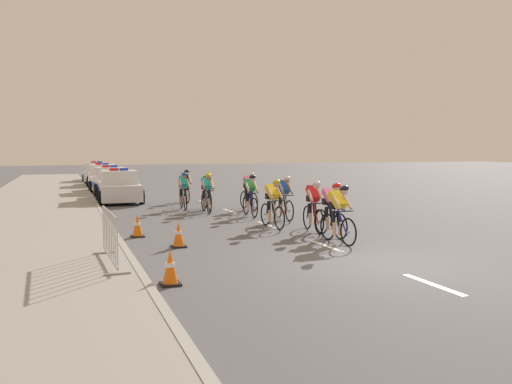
# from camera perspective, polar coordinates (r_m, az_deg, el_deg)

# --- Properties ---
(ground_plane) EXTENTS (160.00, 160.00, 0.00)m
(ground_plane) POSITION_cam_1_polar(r_m,az_deg,el_deg) (11.34, 13.03, -7.74)
(ground_plane) COLOR #56565B
(sidewalk_slab) EXTENTS (5.02, 60.00, 0.12)m
(sidewalk_slab) POSITION_cam_1_polar(r_m,az_deg,el_deg) (23.35, -23.32, -1.52)
(sidewalk_slab) COLOR gray
(sidewalk_slab) RESTS_ON ground
(kerb_edge) EXTENTS (0.16, 60.00, 0.13)m
(kerb_edge) POSITION_cam_1_polar(r_m,az_deg,el_deg) (23.36, -17.36, -1.34)
(kerb_edge) COLOR #9E9E99
(kerb_edge) RESTS_ON ground
(lane_markings_centre) EXTENTS (0.14, 21.60, 0.01)m
(lane_markings_centre) POSITION_cam_1_polar(r_m,az_deg,el_deg) (18.57, -1.06, -2.81)
(lane_markings_centre) COLOR white
(lane_markings_centre) RESTS_ON ground
(cyclist_lead) EXTENTS (0.43, 1.72, 1.56)m
(cyclist_lead) POSITION_cam_1_polar(r_m,az_deg,el_deg) (13.45, 9.13, -2.35)
(cyclist_lead) COLOR black
(cyclist_lead) RESTS_ON ground
(cyclist_second) EXTENTS (0.43, 1.72, 1.56)m
(cyclist_second) POSITION_cam_1_polar(r_m,az_deg,el_deg) (14.43, 8.35, -1.87)
(cyclist_second) COLOR black
(cyclist_second) RESTS_ON ground
(cyclist_third) EXTENTS (0.45, 1.72, 1.56)m
(cyclist_third) POSITION_cam_1_polar(r_m,az_deg,el_deg) (15.29, 6.40, -1.48)
(cyclist_third) COLOR black
(cyclist_third) RESTS_ON ground
(cyclist_fourth) EXTENTS (0.43, 1.72, 1.56)m
(cyclist_fourth) POSITION_cam_1_polar(r_m,az_deg,el_deg) (15.96, 1.86, -1.20)
(cyclist_fourth) COLOR black
(cyclist_fourth) RESTS_ON ground
(cyclist_fifth) EXTENTS (0.42, 1.72, 1.56)m
(cyclist_fifth) POSITION_cam_1_polar(r_m,az_deg,el_deg) (17.87, 3.13, -0.58)
(cyclist_fifth) COLOR black
(cyclist_fifth) RESTS_ON ground
(cyclist_sixth) EXTENTS (0.42, 1.72, 1.56)m
(cyclist_sixth) POSITION_cam_1_polar(r_m,az_deg,el_deg) (18.83, -0.65, -0.31)
(cyclist_sixth) COLOR black
(cyclist_sixth) RESTS_ON ground
(cyclist_seventh) EXTENTS (0.43, 1.72, 1.56)m
(cyclist_seventh) POSITION_cam_1_polar(r_m,az_deg,el_deg) (19.98, -5.55, -0.04)
(cyclist_seventh) COLOR black
(cyclist_seventh) RESTS_ON ground
(cyclist_eighth) EXTENTS (0.44, 1.72, 1.56)m
(cyclist_eighth) POSITION_cam_1_polar(r_m,az_deg,el_deg) (20.82, -0.79, 0.17)
(cyclist_eighth) COLOR black
(cyclist_eighth) RESTS_ON ground
(cyclist_ninth) EXTENTS (0.44, 1.72, 1.56)m
(cyclist_ninth) POSITION_cam_1_polar(r_m,az_deg,el_deg) (20.98, -5.40, 0.18)
(cyclist_ninth) COLOR black
(cyclist_ninth) RESTS_ON ground
(cyclist_tenth) EXTENTS (0.43, 1.72, 1.56)m
(cyclist_tenth) POSITION_cam_1_polar(r_m,az_deg,el_deg) (21.16, -8.09, 0.19)
(cyclist_tenth) COLOR black
(cyclist_tenth) RESTS_ON ground
(cyclist_eleventh) EXTENTS (0.42, 1.72, 1.56)m
(cyclist_eleventh) POSITION_cam_1_polar(r_m,az_deg,el_deg) (24.17, -7.83, 0.74)
(cyclist_eleventh) COLOR black
(cyclist_eleventh) RESTS_ON ground
(police_car_nearest) EXTENTS (2.11, 4.46, 1.59)m
(police_car_nearest) POSITION_cam_1_polar(r_m,az_deg,el_deg) (24.88, -15.00, 0.49)
(police_car_nearest) COLOR silver
(police_car_nearest) RESTS_ON ground
(police_car_second) EXTENTS (2.20, 4.50, 1.59)m
(police_car_second) POSITION_cam_1_polar(r_m,az_deg,el_deg) (29.86, -15.96, 1.14)
(police_car_second) COLOR white
(police_car_second) RESTS_ON ground
(police_car_third) EXTENTS (2.19, 4.49, 1.59)m
(police_car_third) POSITION_cam_1_polar(r_m,az_deg,el_deg) (35.64, -16.74, 1.66)
(police_car_third) COLOR white
(police_car_third) RESTS_ON ground
(police_car_furthest) EXTENTS (2.28, 4.54, 1.59)m
(police_car_furthest) POSITION_cam_1_polar(r_m,az_deg,el_deg) (41.19, -17.28, 2.02)
(police_car_furthest) COLOR silver
(police_car_furthest) RESTS_ON ground
(crowd_barrier_front) EXTENTS (0.58, 2.32, 1.07)m
(crowd_barrier_front) POSITION_cam_1_polar(r_m,az_deg,el_deg) (10.84, -15.98, -4.90)
(crowd_barrier_front) COLOR #B7BABF
(crowd_barrier_front) RESTS_ON sidewalk_slab
(traffic_cone_near) EXTENTS (0.36, 0.36, 0.64)m
(traffic_cone_near) POSITION_cam_1_polar(r_m,az_deg,el_deg) (14.68, -13.07, -3.70)
(traffic_cone_near) COLOR black
(traffic_cone_near) RESTS_ON ground
(traffic_cone_mid) EXTENTS (0.36, 0.36, 0.64)m
(traffic_cone_mid) POSITION_cam_1_polar(r_m,az_deg,el_deg) (9.39, -9.54, -8.34)
(traffic_cone_mid) COLOR black
(traffic_cone_mid) RESTS_ON ground
(traffic_cone_far) EXTENTS (0.36, 0.36, 0.64)m
(traffic_cone_far) POSITION_cam_1_polar(r_m,az_deg,el_deg) (12.95, -8.62, -4.74)
(traffic_cone_far) COLOR black
(traffic_cone_far) RESTS_ON ground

